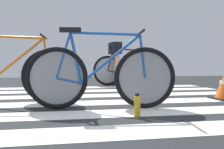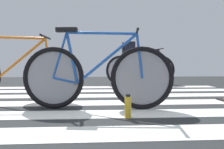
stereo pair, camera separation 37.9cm
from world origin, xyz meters
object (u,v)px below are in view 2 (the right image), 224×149
Objects in this scene: bicycle_1_of_3 at (97,76)px; cyclist_3_of_3 at (129,57)px; water_bottle at (128,107)px; bicycle_3_of_3 at (141,69)px; bicycle_2_of_3 at (12,74)px.

bicycle_1_of_3 is 3.33m from cyclist_3_of_3.
cyclist_3_of_3 is (0.81, 3.22, 0.29)m from bicycle_1_of_3.
bicycle_3_of_3 is at bearing 77.62° from water_bottle.
bicycle_1_of_3 is 1.00× the size of bicycle_2_of_3.
bicycle_3_of_3 reaches higher than water_bottle.
bicycle_3_of_3 is 3.87m from water_bottle.
bicycle_1_of_3 is 1.67× the size of cyclist_3_of_3.
bicycle_2_of_3 is 3.27m from cyclist_3_of_3.
cyclist_3_of_3 reaches higher than water_bottle.
water_bottle is (-0.83, -3.77, -0.28)m from bicycle_3_of_3.
bicycle_1_of_3 reaches higher than water_bottle.
water_bottle is (1.42, -1.11, -0.28)m from bicycle_2_of_3.
cyclist_3_of_3 is (-0.31, -0.04, 0.29)m from bicycle_3_of_3.
cyclist_3_of_3 reaches higher than bicycle_2_of_3.
water_bottle is at bearing -53.02° from bicycle_1_of_3.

